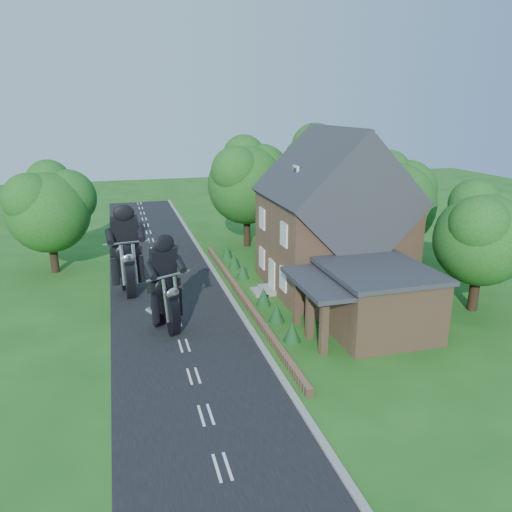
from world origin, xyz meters
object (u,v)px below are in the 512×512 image
object	(u,v)px
house	(333,222)
motorcycle_follow	(128,281)
garden_wall	(243,298)
annex	(374,298)
motorcycle_lead	(166,317)

from	to	relation	value
house	motorcycle_follow	xyz separation A→B (m)	(-12.83, 2.00, -3.48)
garden_wall	house	size ratio (longest dim) A/B	2.15
garden_wall	motorcycle_follow	size ratio (longest dim) A/B	11.90
garden_wall	annex	xyz separation A→B (m)	(5.57, -5.80, 1.57)
motorcycle_follow	motorcycle_lead	bearing A→B (deg)	98.39
house	motorcycle_lead	world-z (taller)	house
house	motorcycle_follow	distance (m)	13.44
garden_wall	motorcycle_follow	xyz separation A→B (m)	(-6.63, 3.00, 0.66)
garden_wall	motorcycle_lead	distance (m)	5.83
annex	motorcycle_lead	world-z (taller)	annex
house	annex	distance (m)	7.30
garden_wall	annex	distance (m)	8.19
motorcycle_lead	motorcycle_follow	bearing A→B (deg)	-99.19
motorcycle_lead	motorcycle_follow	world-z (taller)	motorcycle_follow
house	motorcycle_follow	bearing A→B (deg)	171.13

